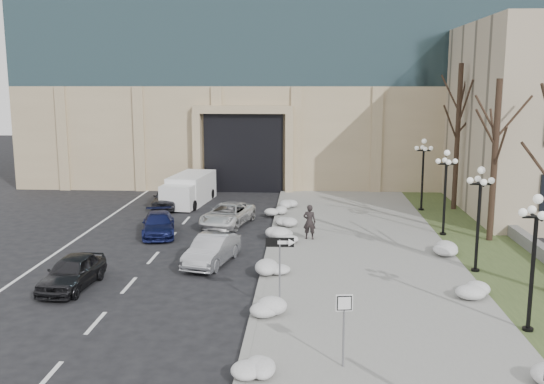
{
  "coord_description": "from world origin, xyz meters",
  "views": [
    {
      "loc": [
        0.84,
        -13.64,
        8.31
      ],
      "look_at": [
        -0.71,
        12.8,
        3.5
      ],
      "focal_mm": 40.0,
      "sensor_mm": 36.0,
      "label": 1
    }
  ],
  "objects_px": {
    "lamppost_d": "(423,165)",
    "pedestrian": "(309,222)",
    "car_c": "(159,224)",
    "car_e": "(167,197)",
    "lamppost_a": "(534,245)",
    "keep_sign": "(344,315)",
    "car_d": "(228,215)",
    "lamppost_c": "(446,181)",
    "box_truck": "(189,190)",
    "car_a": "(72,272)",
    "car_b": "(212,250)",
    "lamppost_b": "(479,205)",
    "one_way_sign": "(285,251)"
  },
  "relations": [
    {
      "from": "lamppost_d",
      "to": "pedestrian",
      "type": "bearing_deg",
      "value": -132.63
    },
    {
      "from": "car_c",
      "to": "pedestrian",
      "type": "height_order",
      "value": "pedestrian"
    },
    {
      "from": "car_e",
      "to": "lamppost_a",
      "type": "xyz_separation_m",
      "value": [
        16.77,
        -19.65,
        2.36
      ]
    },
    {
      "from": "car_c",
      "to": "pedestrian",
      "type": "bearing_deg",
      "value": -18.38
    },
    {
      "from": "keep_sign",
      "to": "car_d",
      "type": "bearing_deg",
      "value": 100.47
    },
    {
      "from": "lamppost_c",
      "to": "keep_sign",
      "type": "bearing_deg",
      "value": -111.62
    },
    {
      "from": "pedestrian",
      "to": "box_truck",
      "type": "distance_m",
      "value": 12.7
    },
    {
      "from": "car_a",
      "to": "lamppost_d",
      "type": "height_order",
      "value": "lamppost_d"
    },
    {
      "from": "car_b",
      "to": "car_c",
      "type": "xyz_separation_m",
      "value": [
        -3.79,
        5.23,
        -0.07
      ]
    },
    {
      "from": "car_a",
      "to": "lamppost_b",
      "type": "bearing_deg",
      "value": 14.05
    },
    {
      "from": "lamppost_a",
      "to": "lamppost_b",
      "type": "xyz_separation_m",
      "value": [
        0.0,
        6.5,
        0.0
      ]
    },
    {
      "from": "car_e",
      "to": "car_c",
      "type": "bearing_deg",
      "value": -83.9
    },
    {
      "from": "car_a",
      "to": "lamppost_d",
      "type": "relative_size",
      "value": 0.84
    },
    {
      "from": "pedestrian",
      "to": "box_truck",
      "type": "bearing_deg",
      "value": -39.76
    },
    {
      "from": "car_c",
      "to": "lamppost_a",
      "type": "relative_size",
      "value": 0.89
    },
    {
      "from": "car_b",
      "to": "box_truck",
      "type": "xyz_separation_m",
      "value": [
        -3.78,
        14.03,
        0.28
      ]
    },
    {
      "from": "car_a",
      "to": "pedestrian",
      "type": "bearing_deg",
      "value": 43.8
    },
    {
      "from": "car_c",
      "to": "pedestrian",
      "type": "distance_m",
      "value": 8.35
    },
    {
      "from": "car_d",
      "to": "keep_sign",
      "type": "height_order",
      "value": "keep_sign"
    },
    {
      "from": "car_c",
      "to": "box_truck",
      "type": "bearing_deg",
      "value": 77.23
    },
    {
      "from": "box_truck",
      "to": "keep_sign",
      "type": "relative_size",
      "value": 2.79
    },
    {
      "from": "car_c",
      "to": "lamppost_c",
      "type": "xyz_separation_m",
      "value": [
        15.6,
        0.62,
        2.46
      ]
    },
    {
      "from": "lamppost_c",
      "to": "car_d",
      "type": "bearing_deg",
      "value": 171.28
    },
    {
      "from": "box_truck",
      "to": "keep_sign",
      "type": "bearing_deg",
      "value": -62.34
    },
    {
      "from": "car_a",
      "to": "car_d",
      "type": "xyz_separation_m",
      "value": [
        4.9,
        11.3,
        -0.03
      ]
    },
    {
      "from": "lamppost_a",
      "to": "car_a",
      "type": "bearing_deg",
      "value": 168.19
    },
    {
      "from": "one_way_sign",
      "to": "lamppost_d",
      "type": "height_order",
      "value": "lamppost_d"
    },
    {
      "from": "pedestrian",
      "to": "lamppost_d",
      "type": "bearing_deg",
      "value": -123.16
    },
    {
      "from": "pedestrian",
      "to": "lamppost_b",
      "type": "distance_m",
      "value": 9.12
    },
    {
      "from": "lamppost_c",
      "to": "lamppost_d",
      "type": "relative_size",
      "value": 1.0
    },
    {
      "from": "keep_sign",
      "to": "lamppost_d",
      "type": "xyz_separation_m",
      "value": [
        6.35,
        22.53,
        1.37
      ]
    },
    {
      "from": "one_way_sign",
      "to": "car_b",
      "type": "bearing_deg",
      "value": 119.97
    },
    {
      "from": "lamppost_b",
      "to": "lamppost_c",
      "type": "height_order",
      "value": "same"
    },
    {
      "from": "car_d",
      "to": "keep_sign",
      "type": "relative_size",
      "value": 2.03
    },
    {
      "from": "car_a",
      "to": "lamppost_b",
      "type": "distance_m",
      "value": 17.41
    },
    {
      "from": "lamppost_b",
      "to": "lamppost_c",
      "type": "distance_m",
      "value": 6.5
    },
    {
      "from": "car_d",
      "to": "lamppost_d",
      "type": "bearing_deg",
      "value": 34.58
    },
    {
      "from": "car_e",
      "to": "one_way_sign",
      "type": "distance_m",
      "value": 20.33
    },
    {
      "from": "keep_sign",
      "to": "lamppost_a",
      "type": "distance_m",
      "value": 7.17
    },
    {
      "from": "one_way_sign",
      "to": "lamppost_c",
      "type": "xyz_separation_m",
      "value": [
        8.23,
        11.72,
        0.72
      ]
    },
    {
      "from": "box_truck",
      "to": "car_e",
      "type": "bearing_deg",
      "value": -120.81
    },
    {
      "from": "car_a",
      "to": "car_b",
      "type": "distance_m",
      "value": 6.31
    },
    {
      "from": "one_way_sign",
      "to": "lamppost_c",
      "type": "relative_size",
      "value": 0.6
    },
    {
      "from": "car_b",
      "to": "car_e",
      "type": "distance_m",
      "value": 13.45
    },
    {
      "from": "car_d",
      "to": "lamppost_b",
      "type": "bearing_deg",
      "value": -21.07
    },
    {
      "from": "pedestrian",
      "to": "keep_sign",
      "type": "height_order",
      "value": "keep_sign"
    },
    {
      "from": "box_truck",
      "to": "lamppost_b",
      "type": "xyz_separation_m",
      "value": [
        15.6,
        -14.68,
        2.11
      ]
    },
    {
      "from": "car_c",
      "to": "lamppost_d",
      "type": "height_order",
      "value": "lamppost_d"
    },
    {
      "from": "car_a",
      "to": "car_c",
      "type": "height_order",
      "value": "car_a"
    },
    {
      "from": "car_c",
      "to": "lamppost_b",
      "type": "relative_size",
      "value": 0.89
    }
  ]
}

